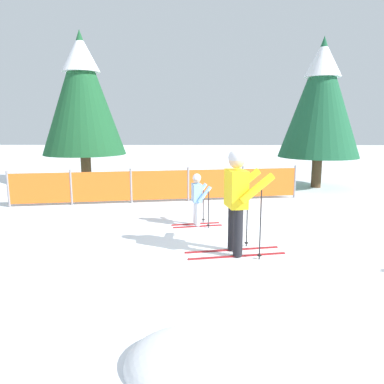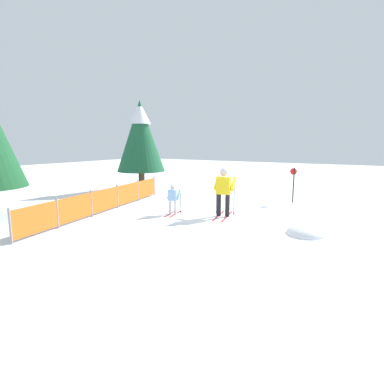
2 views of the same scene
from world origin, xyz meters
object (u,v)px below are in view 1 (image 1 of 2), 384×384
Objects in this scene: safety_fence at (160,185)px; conifer_near at (82,91)px; skier_child at (197,196)px; skier_adult at (238,192)px; conifer_far at (321,96)px.

conifer_near is at bearing 135.96° from safety_fence.
skier_adult is at bearing -81.51° from skier_child.
conifer_near is (-7.76, 0.25, 0.17)m from conifer_far.
conifer_far is 7.76m from conifer_near.
skier_adult is 1.56× the size of skier_child.
conifer_near is at bearing 178.15° from conifer_far.
conifer_far is at bearing 26.31° from safety_fence.
conifer_far is at bearing 38.09° from skier_child.
conifer_far is (3.95, 4.80, 2.32)m from skier_child.
skier_child reaches higher than safety_fence.
conifer_far is 0.95× the size of conifer_near.
conifer_near is at bearing 114.58° from skier_child.
skier_child is 6.63m from conifer_far.
skier_adult is at bearing -116.99° from conifer_far.
skier_child is at bearing 99.69° from skier_adult.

